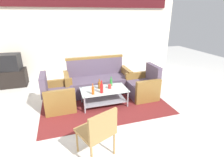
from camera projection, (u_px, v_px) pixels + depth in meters
ground_plane at (114, 117)px, 3.69m from camera, size 14.00×14.00×0.00m
wall_back at (88, 33)px, 5.89m from camera, size 6.52×0.19×2.80m
rug at (104, 102)px, 4.33m from camera, size 2.98×2.09×0.01m
couch at (98, 81)px, 4.80m from camera, size 1.81×0.76×0.96m
armchair_left at (58, 97)px, 3.96m from camera, size 0.71×0.77×0.85m
armchair_right at (143, 87)px, 4.50m from camera, size 0.72×0.77×0.85m
coffee_table at (104, 95)px, 4.10m from camera, size 1.10×0.60×0.40m
bottle_red at (102, 88)px, 3.84m from camera, size 0.07×0.07×0.30m
bottle_orange at (93, 90)px, 3.78m from camera, size 0.06×0.06×0.25m
bottle_brown at (99, 85)px, 4.07m from camera, size 0.08×0.08×0.24m
bottle_green at (111, 82)px, 4.23m from camera, size 0.06×0.06×0.24m
cup at (110, 86)px, 4.09m from camera, size 0.08×0.08×0.10m
tv_stand at (12, 78)px, 5.20m from camera, size 0.80×0.50×0.52m
television at (9, 62)px, 5.03m from camera, size 0.64×0.50×0.48m
wicker_chair at (98, 130)px, 2.51m from camera, size 0.63×0.63×0.84m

